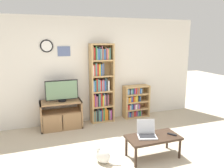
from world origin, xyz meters
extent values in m
plane|color=#BCAD93|center=(0.00, 0.00, 0.00)|extent=(18.00, 18.00, 0.00)
cube|color=silver|center=(0.00, 2.35, 1.30)|extent=(5.72, 0.06, 2.60)
torus|color=black|center=(-1.09, 2.31, 1.92)|extent=(0.29, 0.03, 0.29)
cylinder|color=white|center=(-1.09, 2.31, 1.92)|extent=(0.24, 0.02, 0.24)
cube|color=silver|center=(-0.71, 2.31, 1.79)|extent=(0.33, 0.01, 0.25)
cube|color=slate|center=(-0.71, 2.31, 1.79)|extent=(0.30, 0.02, 0.23)
cube|color=#9E754C|center=(-1.32, 2.06, 0.33)|extent=(0.04, 0.48, 0.66)
cube|color=#9E754C|center=(-0.41, 2.06, 0.33)|extent=(0.04, 0.48, 0.66)
cube|color=#9E754C|center=(-0.86, 2.06, 0.64)|extent=(0.94, 0.48, 0.04)
cube|color=#9E754C|center=(-0.86, 2.06, 0.02)|extent=(0.94, 0.48, 0.04)
cube|color=#9E754C|center=(-0.86, 2.06, 0.39)|extent=(0.87, 0.44, 0.04)
cube|color=#9E754C|center=(-1.08, 1.83, 0.21)|extent=(0.42, 0.02, 0.36)
cube|color=#9E754C|center=(-0.65, 1.83, 0.21)|extent=(0.42, 0.02, 0.36)
cylinder|color=black|center=(-0.83, 2.03, 0.68)|extent=(0.18, 0.18, 0.04)
cube|color=black|center=(-0.83, 2.03, 0.92)|extent=(0.74, 0.05, 0.46)
cube|color=slate|center=(-0.83, 2.00, 0.92)|extent=(0.70, 0.01, 0.42)
cube|color=tan|center=(-0.10, 2.15, 0.99)|extent=(0.04, 0.30, 1.97)
cube|color=tan|center=(0.44, 2.15, 0.99)|extent=(0.04, 0.30, 1.97)
cube|color=tan|center=(0.17, 2.29, 0.99)|extent=(0.58, 0.02, 1.97)
cube|color=tan|center=(0.17, 2.15, 0.02)|extent=(0.51, 0.26, 0.04)
cube|color=tan|center=(0.17, 2.15, 0.40)|extent=(0.51, 0.26, 0.04)
cube|color=tan|center=(0.17, 2.15, 0.79)|extent=(0.51, 0.26, 0.04)
cube|color=tan|center=(0.17, 2.15, 1.18)|extent=(0.51, 0.26, 0.04)
cube|color=tan|center=(0.17, 2.15, 1.57)|extent=(0.51, 0.26, 0.04)
cube|color=tan|center=(0.17, 2.15, 1.95)|extent=(0.51, 0.26, 0.04)
cube|color=#5B9389|center=(-0.06, 2.17, 0.17)|extent=(0.03, 0.19, 0.26)
cube|color=#93704C|center=(-0.03, 2.16, 0.17)|extent=(0.02, 0.20, 0.28)
cube|color=#5B9389|center=(0.00, 2.16, 0.17)|extent=(0.03, 0.20, 0.26)
cube|color=#232328|center=(0.04, 2.16, 0.20)|extent=(0.04, 0.21, 0.33)
cube|color=#5B9389|center=(0.07, 2.16, 0.19)|extent=(0.02, 0.21, 0.30)
cube|color=#5B9389|center=(0.09, 2.16, 0.17)|extent=(0.03, 0.23, 0.27)
cube|color=#2856A8|center=(0.12, 2.15, 0.18)|extent=(0.02, 0.24, 0.28)
cube|color=red|center=(0.15, 2.16, 0.20)|extent=(0.02, 0.21, 0.33)
cube|color=#93704C|center=(0.17, 2.16, 0.17)|extent=(0.02, 0.22, 0.27)
cube|color=#388947|center=(0.20, 2.16, 0.20)|extent=(0.04, 0.21, 0.32)
cube|color=orange|center=(0.25, 2.16, 0.20)|extent=(0.04, 0.20, 0.33)
cube|color=orange|center=(0.29, 2.17, 0.17)|extent=(0.04, 0.20, 0.26)
cube|color=#232328|center=(0.33, 2.16, 0.18)|extent=(0.02, 0.22, 0.29)
cube|color=white|center=(0.35, 2.16, 0.16)|extent=(0.03, 0.20, 0.25)
cube|color=#9E4293|center=(0.39, 2.16, 0.16)|extent=(0.04, 0.22, 0.25)
cube|color=orange|center=(-0.06, 2.16, 0.57)|extent=(0.03, 0.21, 0.30)
cube|color=#9E4293|center=(-0.02, 2.16, 0.58)|extent=(0.03, 0.21, 0.32)
cube|color=#B75B70|center=(0.01, 2.16, 0.55)|extent=(0.04, 0.22, 0.26)
cube|color=#232328|center=(0.05, 2.15, 0.56)|extent=(0.03, 0.24, 0.27)
cube|color=#5B9389|center=(0.09, 2.16, 0.59)|extent=(0.03, 0.23, 0.33)
cube|color=#5B9389|center=(0.11, 2.17, 0.58)|extent=(0.02, 0.19, 0.32)
cube|color=red|center=(0.14, 2.16, 0.59)|extent=(0.03, 0.21, 0.33)
cube|color=gold|center=(0.18, 2.16, 0.56)|extent=(0.04, 0.23, 0.27)
cube|color=#759EB7|center=(0.21, 2.16, 0.59)|extent=(0.02, 0.21, 0.32)
cube|color=#B75B70|center=(0.24, 2.17, 0.56)|extent=(0.04, 0.19, 0.28)
cube|color=#232328|center=(0.28, 2.16, 0.58)|extent=(0.03, 0.21, 0.32)
cube|color=#B75B70|center=(0.31, 2.17, 0.56)|extent=(0.03, 0.19, 0.28)
cube|color=#759EB7|center=(-0.06, 2.15, 0.94)|extent=(0.03, 0.24, 0.27)
cube|color=#2856A8|center=(-0.03, 2.16, 0.94)|extent=(0.03, 0.23, 0.27)
cube|color=#388947|center=(0.00, 2.16, 0.95)|extent=(0.02, 0.20, 0.28)
cube|color=red|center=(0.03, 2.16, 0.96)|extent=(0.03, 0.20, 0.31)
cube|color=#5B9389|center=(0.07, 2.16, 0.96)|extent=(0.04, 0.21, 0.29)
cube|color=#759EB7|center=(0.10, 2.15, 0.95)|extent=(0.02, 0.24, 0.28)
cube|color=red|center=(0.13, 2.16, 0.94)|extent=(0.04, 0.21, 0.27)
cube|color=#759EB7|center=(0.16, 2.16, 0.94)|extent=(0.02, 0.23, 0.27)
cube|color=#B75B70|center=(0.19, 2.16, 0.95)|extent=(0.03, 0.23, 0.29)
cube|color=#2856A8|center=(0.23, 2.16, 0.93)|extent=(0.03, 0.23, 0.25)
cube|color=#5B9389|center=(0.26, 2.17, 0.97)|extent=(0.02, 0.19, 0.32)
cube|color=#232328|center=(0.29, 2.17, 0.97)|extent=(0.03, 0.19, 0.32)
cube|color=white|center=(0.32, 2.16, 0.93)|extent=(0.04, 0.22, 0.25)
cube|color=white|center=(-0.06, 2.16, 1.33)|extent=(0.03, 0.22, 0.26)
cube|color=red|center=(-0.02, 2.16, 1.33)|extent=(0.03, 0.20, 0.28)
cube|color=#5B9389|center=(0.00, 2.16, 1.34)|extent=(0.02, 0.21, 0.30)
cube|color=#5B9389|center=(0.03, 2.17, 1.35)|extent=(0.02, 0.19, 0.31)
cube|color=red|center=(0.06, 2.17, 1.34)|extent=(0.04, 0.19, 0.28)
cube|color=gold|center=(0.09, 2.16, 1.33)|extent=(0.02, 0.21, 0.28)
cube|color=gold|center=(0.12, 2.16, 1.34)|extent=(0.02, 0.20, 0.30)
cube|color=#2856A8|center=(0.15, 2.16, 1.33)|extent=(0.04, 0.21, 0.28)
cube|color=#93704C|center=(0.17, 2.16, 1.35)|extent=(0.02, 0.22, 0.30)
cube|color=#2856A8|center=(0.20, 2.16, 1.35)|extent=(0.02, 0.21, 0.30)
cube|color=#93704C|center=(-0.06, 2.16, 1.75)|extent=(0.04, 0.20, 0.33)
cube|color=red|center=(-0.02, 2.16, 1.73)|extent=(0.04, 0.20, 0.29)
cube|color=#388947|center=(0.02, 2.15, 1.74)|extent=(0.03, 0.24, 0.32)
cube|color=#759EB7|center=(0.05, 2.15, 1.72)|extent=(0.02, 0.24, 0.28)
cube|color=#2856A8|center=(0.08, 2.15, 1.71)|extent=(0.03, 0.24, 0.25)
cube|color=#759EB7|center=(0.11, 2.16, 1.74)|extent=(0.02, 0.20, 0.30)
cube|color=#5B9389|center=(0.14, 2.16, 1.71)|extent=(0.03, 0.22, 0.26)
cube|color=#B75B70|center=(0.17, 2.16, 1.75)|extent=(0.02, 0.20, 0.33)
cube|color=#93704C|center=(0.19, 2.16, 1.71)|extent=(0.02, 0.22, 0.26)
cube|color=#2856A8|center=(0.23, 2.16, 1.71)|extent=(0.04, 0.22, 0.25)
cube|color=#93704C|center=(0.26, 2.17, 1.73)|extent=(0.02, 0.19, 0.29)
cube|color=#B75B70|center=(0.30, 2.16, 1.72)|extent=(0.04, 0.23, 0.27)
cube|color=gold|center=(0.33, 2.16, 1.71)|extent=(0.03, 0.20, 0.26)
cube|color=#5B9389|center=(0.36, 2.16, 1.72)|extent=(0.03, 0.20, 0.28)
cube|color=tan|center=(0.80, 2.15, 0.43)|extent=(0.04, 0.29, 0.86)
cube|color=tan|center=(1.46, 2.15, 0.43)|extent=(0.04, 0.29, 0.86)
cube|color=tan|center=(1.13, 2.29, 0.43)|extent=(0.69, 0.02, 0.86)
cube|color=tan|center=(1.13, 2.15, 0.02)|extent=(0.62, 0.26, 0.04)
cube|color=tan|center=(1.13, 2.15, 0.22)|extent=(0.62, 0.26, 0.04)
cube|color=tan|center=(1.13, 2.15, 0.43)|extent=(0.62, 0.26, 0.04)
cube|color=tan|center=(1.13, 2.15, 0.64)|extent=(0.62, 0.26, 0.04)
cube|color=tan|center=(1.13, 2.15, 0.85)|extent=(0.62, 0.26, 0.04)
cube|color=gold|center=(0.84, 2.17, 0.10)|extent=(0.03, 0.19, 0.14)
cube|color=#9E4293|center=(0.87, 2.17, 0.11)|extent=(0.02, 0.20, 0.15)
cube|color=#759EB7|center=(0.90, 2.17, 0.12)|extent=(0.03, 0.19, 0.16)
cube|color=#2856A8|center=(0.94, 2.16, 0.10)|extent=(0.04, 0.21, 0.13)
cube|color=red|center=(0.97, 2.16, 0.10)|extent=(0.02, 0.22, 0.13)
cube|color=#5B9389|center=(1.00, 2.16, 0.11)|extent=(0.02, 0.22, 0.16)
cube|color=#93704C|center=(1.02, 2.17, 0.11)|extent=(0.02, 0.18, 0.15)
cube|color=red|center=(1.06, 2.17, 0.10)|extent=(0.04, 0.19, 0.12)
cube|color=red|center=(1.09, 2.17, 0.11)|extent=(0.02, 0.19, 0.15)
cube|color=#9E4293|center=(1.13, 2.17, 0.12)|extent=(0.04, 0.18, 0.16)
cube|color=#5B9389|center=(1.17, 2.16, 0.10)|extent=(0.03, 0.23, 0.13)
cube|color=#2856A8|center=(1.20, 2.17, 0.10)|extent=(0.03, 0.18, 0.12)
cube|color=#388947|center=(1.23, 2.16, 0.11)|extent=(0.03, 0.22, 0.14)
cube|color=#9E4293|center=(1.26, 2.16, 0.11)|extent=(0.02, 0.21, 0.14)
cube|color=#B75B70|center=(0.84, 2.17, 0.32)|extent=(0.03, 0.20, 0.16)
cube|color=red|center=(0.88, 2.16, 0.30)|extent=(0.04, 0.21, 0.12)
cube|color=white|center=(0.92, 2.16, 0.30)|extent=(0.02, 0.22, 0.12)
cube|color=#759EB7|center=(0.95, 2.16, 0.32)|extent=(0.02, 0.24, 0.16)
cube|color=#2856A8|center=(0.98, 2.16, 0.31)|extent=(0.03, 0.23, 0.14)
cube|color=#232328|center=(1.01, 2.16, 0.32)|extent=(0.03, 0.23, 0.15)
cube|color=#9E4293|center=(1.05, 2.16, 0.31)|extent=(0.04, 0.21, 0.14)
cube|color=white|center=(1.09, 2.16, 0.31)|extent=(0.04, 0.23, 0.13)
cube|color=#B75B70|center=(1.13, 2.16, 0.32)|extent=(0.03, 0.22, 0.15)
cube|color=#759EB7|center=(1.16, 2.16, 0.31)|extent=(0.02, 0.20, 0.14)
cube|color=#9E4293|center=(1.19, 2.16, 0.31)|extent=(0.03, 0.21, 0.13)
cube|color=#759EB7|center=(0.84, 2.16, 0.52)|extent=(0.03, 0.22, 0.14)
cube|color=orange|center=(0.88, 2.16, 0.51)|extent=(0.03, 0.23, 0.12)
cube|color=gold|center=(0.91, 2.16, 0.51)|extent=(0.03, 0.22, 0.13)
cube|color=#B75B70|center=(0.94, 2.17, 0.52)|extent=(0.02, 0.20, 0.15)
cube|color=#2856A8|center=(0.98, 2.17, 0.52)|extent=(0.04, 0.20, 0.14)
cube|color=red|center=(1.01, 2.16, 0.52)|extent=(0.03, 0.21, 0.15)
cube|color=orange|center=(1.04, 2.16, 0.52)|extent=(0.03, 0.23, 0.14)
cube|color=gold|center=(1.08, 2.16, 0.52)|extent=(0.04, 0.23, 0.15)
cube|color=gold|center=(1.12, 2.16, 0.53)|extent=(0.03, 0.22, 0.16)
cube|color=#232328|center=(1.16, 2.16, 0.51)|extent=(0.04, 0.21, 0.13)
cube|color=#2856A8|center=(1.19, 2.16, 0.52)|extent=(0.03, 0.24, 0.14)
cube|color=#2856A8|center=(0.84, 2.16, 0.73)|extent=(0.02, 0.22, 0.15)
cube|color=#759EB7|center=(0.87, 2.16, 0.73)|extent=(0.04, 0.21, 0.14)
cube|color=#232328|center=(0.91, 2.17, 0.73)|extent=(0.04, 0.19, 0.15)
cube|color=#759EB7|center=(0.96, 2.17, 0.72)|extent=(0.04, 0.19, 0.13)
cube|color=#388947|center=(1.00, 2.17, 0.74)|extent=(0.02, 0.18, 0.16)
cube|color=#2856A8|center=(1.02, 2.17, 0.73)|extent=(0.02, 0.18, 0.16)
cube|color=#9E4293|center=(1.05, 2.16, 0.73)|extent=(0.02, 0.23, 0.15)
cube|color=orange|center=(1.07, 2.17, 0.73)|extent=(0.02, 0.19, 0.15)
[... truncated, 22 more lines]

